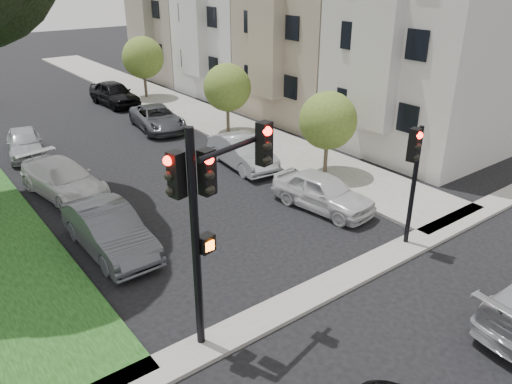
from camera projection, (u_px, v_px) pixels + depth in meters
ground at (376, 329)px, 12.56m from camera, size 140.00×140.00×0.00m
sidewalk_right at (165, 101)px, 33.63m from camera, size 3.50×44.00×0.12m
sidewalk_cross at (321, 290)px, 13.98m from camera, size 60.00×1.00×0.12m
house_a at (436, 1)px, 22.37m from camera, size 7.70×7.55×15.97m
small_tree_a at (328, 121)px, 20.87m from camera, size 2.45×2.45×3.68m
small_tree_b at (227, 88)px, 26.24m from camera, size 2.52×2.52×3.78m
small_tree_c at (143, 58)px, 33.36m from camera, size 2.77×2.77×4.16m
traffic_signal_main at (210, 199)px, 10.76m from camera, size 2.67×0.77×5.46m
traffic_signal_secondary at (414, 166)px, 15.14m from camera, size 0.54×0.43×4.04m
car_parked_0 at (323, 192)px, 18.54m from camera, size 2.19×4.27×1.39m
car_parked_1 at (242, 152)px, 22.51m from camera, size 1.88×4.36×1.40m
car_parked_2 at (157, 118)px, 27.72m from camera, size 2.83×4.91×1.29m
car_parked_3 at (114, 93)px, 32.50m from camera, size 2.09×4.65×1.55m
car_parked_5 at (109, 230)px, 15.73m from camera, size 1.67×4.54×1.48m
car_parked_6 at (63, 179)px, 19.67m from camera, size 2.65×4.95×1.37m
car_parked_7 at (25, 143)px, 23.80m from camera, size 2.23×4.06×1.31m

